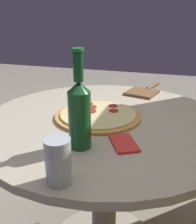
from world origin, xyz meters
The scene contains 6 objects.
table centered at (0.00, 0.00, 0.50)m, with size 0.92×0.92×0.69m.
pizza centered at (0.01, -0.03, 0.70)m, with size 0.32×0.32×0.02m.
beer_bottle centered at (0.24, -0.01, 0.80)m, with size 0.06×0.06×0.28m.
pizza_paddle centered at (-0.37, 0.10, 0.69)m, with size 0.30×0.17×0.02m.
drinking_glass centered at (0.41, 0.01, 0.74)m, with size 0.06×0.06×0.11m.
napkin centered at (0.19, 0.11, 0.69)m, with size 0.13×0.11×0.01m.
Camera 1 is at (0.84, 0.24, 1.04)m, focal length 40.00 mm.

